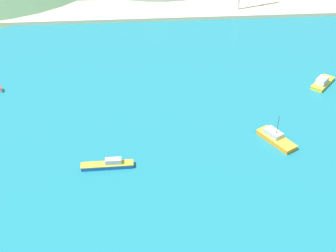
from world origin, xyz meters
TOP-DOWN VIEW (x-y plane):
  - ground at (0.00, 30.00)m, footprint 260.00×280.00m
  - fishing_boat_2 at (-14.58, 32.44)m, footprint 10.61×2.05m
  - fishing_boat_5 at (21.47, 38.35)m, footprint 7.40×9.64m
  - fishing_boat_7 at (40.32, 60.94)m, footprint 8.15×8.40m
  - beach_strip at (0.00, 116.66)m, footprint 247.00×19.13m

SIDE VIEW (x-z plane):
  - ground at x=0.00m, z-range -0.50..0.00m
  - beach_strip at x=0.00m, z-range 0.00..1.20m
  - fishing_boat_2 at x=-14.58m, z-range -0.34..1.79m
  - fishing_boat_5 at x=21.47m, z-range -2.46..4.15m
  - fishing_boat_7 at x=40.32m, z-range -0.36..2.16m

